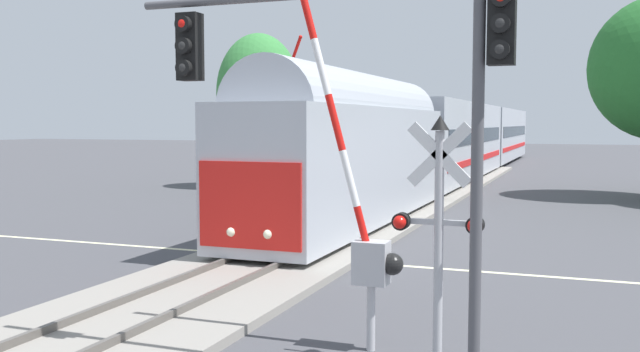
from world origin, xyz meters
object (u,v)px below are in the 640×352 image
object	(u,v)px
crossing_gate_near	(366,232)
traffic_signal_near_right	(369,75)
crossing_signal_mast	(438,215)
crossing_gate_far	(256,163)
oak_behind_train	(259,94)
commuter_train	(459,138)

from	to	relation	value
crossing_gate_near	traffic_signal_near_right	world-z (taller)	crossing_gate_near
crossing_signal_mast	crossing_gate_far	bearing A→B (deg)	125.16
crossing_gate_near	oak_behind_train	bearing A→B (deg)	119.17
commuter_train	crossing_gate_near	xyz separation A→B (m)	(4.37, -34.57, -0.78)
oak_behind_train	crossing_gate_near	bearing A→B (deg)	-60.83
commuter_train	traffic_signal_near_right	distance (m)	36.49
traffic_signal_near_right	oak_behind_train	world-z (taller)	oak_behind_train
traffic_signal_near_right	crossing_gate_near	bearing A→B (deg)	108.33
oak_behind_train	commuter_train	bearing A→B (deg)	43.87
commuter_train	oak_behind_train	distance (m)	13.73
commuter_train	crossing_signal_mast	size ratio (longest dim) A/B	16.74
crossing_gate_near	crossing_gate_far	distance (m)	16.03
crossing_gate_far	crossing_signal_mast	bearing A→B (deg)	-54.84
traffic_signal_near_right	oak_behind_train	size ratio (longest dim) A/B	0.66
commuter_train	crossing_gate_near	world-z (taller)	crossing_gate_near
commuter_train	crossing_signal_mast	distance (m)	35.48
crossing_gate_near	oak_behind_train	world-z (taller)	oak_behind_train
commuter_train	crossing_gate_near	size ratio (longest dim) A/B	10.58
crossing_gate_far	oak_behind_train	distance (m)	13.30
crossing_gate_near	crossing_signal_mast	bearing A→B (deg)	-19.90
crossing_signal_mast	traffic_signal_near_right	xyz separation A→B (m)	(-0.75, -1.10, 2.02)
crossing_gate_near	crossing_signal_mast	size ratio (longest dim) A/B	1.58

